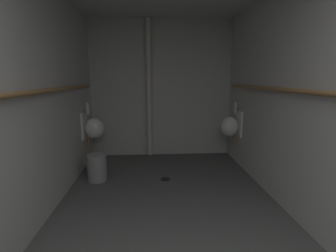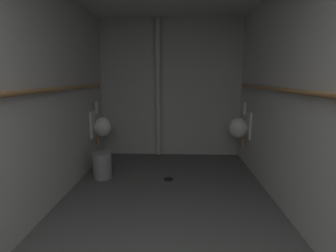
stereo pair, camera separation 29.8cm
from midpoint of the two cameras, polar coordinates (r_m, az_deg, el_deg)
The scene contains 11 objects.
floor at distance 2.84m, azimuth -2.66°, elevation -20.98°, with size 2.71×4.59×0.08m, color #4C4F4C.
wall_left at distance 2.74m, azimuth -32.00°, elevation 4.97°, with size 0.06×4.59×2.51m, color beige.
wall_right at distance 2.77m, azimuth 25.77°, elevation 5.60°, with size 0.06×4.59×2.51m, color beige.
wall_back at distance 4.67m, azimuth -3.38°, elevation 8.43°, with size 2.71×0.06×2.51m, color beige.
urinal_left_mid at distance 4.27m, azimuth -18.80°, elevation -0.38°, with size 0.32×0.30×0.76m.
urinal_right_mid at distance 4.29m, azimuth 12.31°, elevation -0.00°, with size 0.32×0.30×0.76m.
supply_pipe_left at distance 2.68m, azimuth -30.64°, elevation 6.74°, with size 0.06×3.78×0.06m.
supply_pipe_right at distance 2.69m, azimuth 24.69°, elevation 7.28°, with size 0.06×3.83×0.06m.
standpipe_back_wall at distance 4.57m, azimuth -6.30°, elevation 8.32°, with size 0.09×0.09×2.46m, color beige.
floor_drain at distance 3.72m, azimuth -2.98°, elevation -12.10°, with size 0.14×0.14×0.01m, color black.
waste_bin at distance 3.79m, azimuth -18.18°, elevation -9.13°, with size 0.27×0.27×0.39m, color gray.
Camera 1 is at (-0.19, -0.17, 1.46)m, focal length 26.55 mm.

